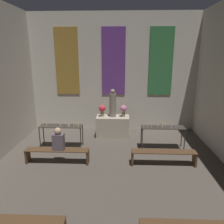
{
  "coord_description": "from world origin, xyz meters",
  "views": [
    {
      "loc": [
        0.32,
        1.55,
        3.47
      ],
      "look_at": [
        0.0,
        9.68,
        1.29
      ],
      "focal_mm": 35.0,
      "sensor_mm": 36.0,
      "label": 1
    }
  ],
  "objects_px": {
    "flower_vase_left": "(102,109)",
    "person_seated": "(58,140)",
    "pew_back_left": "(57,153)",
    "flower_vase_right": "(123,110)",
    "pew_back_right": "(164,155)",
    "candle_rack_right": "(163,129)",
    "altar": "(113,126)",
    "candle_rack_left": "(62,128)",
    "statue": "(113,104)"
  },
  "relations": [
    {
      "from": "pew_back_right",
      "to": "flower_vase_left",
      "type": "bearing_deg",
      "value": 130.95
    },
    {
      "from": "candle_rack_left",
      "to": "pew_back_left",
      "type": "bearing_deg",
      "value": -82.37
    },
    {
      "from": "flower_vase_left",
      "to": "person_seated",
      "type": "height_order",
      "value": "flower_vase_left"
    },
    {
      "from": "pew_back_right",
      "to": "person_seated",
      "type": "distance_m",
      "value": 3.4
    },
    {
      "from": "statue",
      "to": "flower_vase_right",
      "type": "xyz_separation_m",
      "value": [
        0.45,
        0.0,
        -0.24
      ]
    },
    {
      "from": "candle_rack_right",
      "to": "person_seated",
      "type": "xyz_separation_m",
      "value": [
        -3.55,
        -1.26,
        0.04
      ]
    },
    {
      "from": "flower_vase_left",
      "to": "pew_back_left",
      "type": "relative_size",
      "value": 0.24
    },
    {
      "from": "candle_rack_right",
      "to": "pew_back_right",
      "type": "height_order",
      "value": "candle_rack_right"
    },
    {
      "from": "pew_back_left",
      "to": "person_seated",
      "type": "height_order",
      "value": "person_seated"
    },
    {
      "from": "candle_rack_left",
      "to": "person_seated",
      "type": "xyz_separation_m",
      "value": [
        0.24,
        -1.25,
        0.04
      ]
    },
    {
      "from": "pew_back_left",
      "to": "pew_back_right",
      "type": "bearing_deg",
      "value": 0.0
    },
    {
      "from": "altar",
      "to": "flower_vase_left",
      "type": "xyz_separation_m",
      "value": [
        -0.45,
        0.0,
        0.75
      ]
    },
    {
      "from": "statue",
      "to": "person_seated",
      "type": "distance_m",
      "value": 3.06
    },
    {
      "from": "pew_back_left",
      "to": "person_seated",
      "type": "xyz_separation_m",
      "value": [
        0.07,
        0.0,
        0.46
      ]
    },
    {
      "from": "candle_rack_right",
      "to": "pew_back_right",
      "type": "bearing_deg",
      "value": -98.24
    },
    {
      "from": "pew_back_left",
      "to": "candle_rack_right",
      "type": "bearing_deg",
      "value": 19.16
    },
    {
      "from": "statue",
      "to": "pew_back_right",
      "type": "relative_size",
      "value": 0.58
    },
    {
      "from": "altar",
      "to": "pew_back_left",
      "type": "relative_size",
      "value": 0.68
    },
    {
      "from": "person_seated",
      "to": "flower_vase_right",
      "type": "bearing_deg",
      "value": 49.94
    },
    {
      "from": "altar",
      "to": "person_seated",
      "type": "height_order",
      "value": "person_seated"
    },
    {
      "from": "altar",
      "to": "candle_rack_left",
      "type": "height_order",
      "value": "candle_rack_left"
    },
    {
      "from": "pew_back_right",
      "to": "pew_back_left",
      "type": "bearing_deg",
      "value": 180.0
    },
    {
      "from": "statue",
      "to": "pew_back_left",
      "type": "xyz_separation_m",
      "value": [
        -1.72,
        -2.5,
        -1.08
      ]
    },
    {
      "from": "statue",
      "to": "flower_vase_right",
      "type": "relative_size",
      "value": 2.37
    },
    {
      "from": "candle_rack_right",
      "to": "candle_rack_left",
      "type": "bearing_deg",
      "value": -179.95
    },
    {
      "from": "altar",
      "to": "statue",
      "type": "relative_size",
      "value": 1.18
    },
    {
      "from": "candle_rack_left",
      "to": "candle_rack_right",
      "type": "distance_m",
      "value": 3.78
    },
    {
      "from": "candle_rack_left",
      "to": "pew_back_left",
      "type": "xyz_separation_m",
      "value": [
        0.17,
        -1.25,
        -0.41
      ]
    },
    {
      "from": "candle_rack_right",
      "to": "statue",
      "type": "bearing_deg",
      "value": 146.77
    },
    {
      "from": "candle_rack_left",
      "to": "pew_back_left",
      "type": "height_order",
      "value": "candle_rack_left"
    },
    {
      "from": "candle_rack_right",
      "to": "pew_back_right",
      "type": "distance_m",
      "value": 1.34
    },
    {
      "from": "pew_back_right",
      "to": "person_seated",
      "type": "height_order",
      "value": "person_seated"
    },
    {
      "from": "candle_rack_right",
      "to": "flower_vase_left",
      "type": "bearing_deg",
      "value": 152.12
    },
    {
      "from": "candle_rack_left",
      "to": "person_seated",
      "type": "relative_size",
      "value": 2.14
    },
    {
      "from": "flower_vase_right",
      "to": "candle_rack_left",
      "type": "xyz_separation_m",
      "value": [
        -2.34,
        -1.25,
        -0.43
      ]
    },
    {
      "from": "altar",
      "to": "statue",
      "type": "distance_m",
      "value": 0.98
    },
    {
      "from": "pew_back_right",
      "to": "candle_rack_right",
      "type": "bearing_deg",
      "value": 81.76
    },
    {
      "from": "pew_back_right",
      "to": "person_seated",
      "type": "xyz_separation_m",
      "value": [
        -3.37,
        0.0,
        0.46
      ]
    },
    {
      "from": "statue",
      "to": "pew_back_left",
      "type": "height_order",
      "value": "statue"
    },
    {
      "from": "candle_rack_left",
      "to": "candle_rack_right",
      "type": "height_order",
      "value": "candle_rack_right"
    },
    {
      "from": "flower_vase_left",
      "to": "person_seated",
      "type": "distance_m",
      "value": 2.8
    },
    {
      "from": "flower_vase_right",
      "to": "flower_vase_left",
      "type": "bearing_deg",
      "value": 180.0
    },
    {
      "from": "flower_vase_right",
      "to": "pew_back_right",
      "type": "xyz_separation_m",
      "value": [
        1.26,
        -2.5,
        -0.84
      ]
    },
    {
      "from": "pew_back_right",
      "to": "person_seated",
      "type": "relative_size",
      "value": 2.75
    },
    {
      "from": "statue",
      "to": "pew_back_right",
      "type": "height_order",
      "value": "statue"
    },
    {
      "from": "pew_back_left",
      "to": "person_seated",
      "type": "distance_m",
      "value": 0.46
    },
    {
      "from": "candle_rack_right",
      "to": "person_seated",
      "type": "relative_size",
      "value": 2.14
    },
    {
      "from": "candle_rack_left",
      "to": "candle_rack_right",
      "type": "xyz_separation_m",
      "value": [
        3.78,
        0.0,
        0.0
      ]
    },
    {
      "from": "flower_vase_left",
      "to": "person_seated",
      "type": "xyz_separation_m",
      "value": [
        -1.2,
        -2.5,
        -0.38
      ]
    },
    {
      "from": "statue",
      "to": "altar",
      "type": "bearing_deg",
      "value": 90.0
    }
  ]
}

